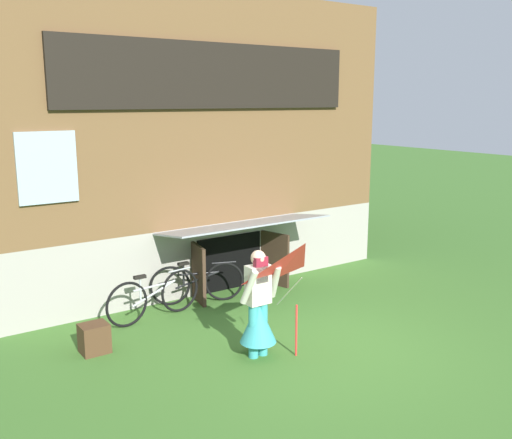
{
  "coord_description": "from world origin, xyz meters",
  "views": [
    {
      "loc": [
        -5.4,
        -6.05,
        3.58
      ],
      "look_at": [
        -0.28,
        1.29,
        1.72
      ],
      "focal_mm": 40.53,
      "sensor_mm": 36.0,
      "label": 1
    }
  ],
  "objects_px": {
    "person": "(258,313)",
    "bicycle_black": "(197,283)",
    "kite": "(305,273)",
    "wooden_crate": "(94,338)",
    "bicycle_silver": "(154,296)"
  },
  "relations": [
    {
      "from": "person",
      "to": "bicycle_black",
      "type": "xyz_separation_m",
      "value": [
        0.37,
        2.43,
        -0.28
      ]
    },
    {
      "from": "kite",
      "to": "wooden_crate",
      "type": "distance_m",
      "value": 3.19
    },
    {
      "from": "bicycle_silver",
      "to": "bicycle_black",
      "type": "bearing_deg",
      "value": 8.83
    },
    {
      "from": "wooden_crate",
      "to": "kite",
      "type": "bearing_deg",
      "value": -41.12
    },
    {
      "from": "bicycle_silver",
      "to": "wooden_crate",
      "type": "bearing_deg",
      "value": -158.07
    },
    {
      "from": "bicycle_black",
      "to": "wooden_crate",
      "type": "bearing_deg",
      "value": -136.37
    },
    {
      "from": "person",
      "to": "bicycle_silver",
      "type": "height_order",
      "value": "person"
    },
    {
      "from": "bicycle_silver",
      "to": "wooden_crate",
      "type": "height_order",
      "value": "bicycle_silver"
    },
    {
      "from": "bicycle_silver",
      "to": "wooden_crate",
      "type": "xyz_separation_m",
      "value": [
        -1.27,
        -0.71,
        -0.18
      ]
    },
    {
      "from": "bicycle_silver",
      "to": "kite",
      "type": "bearing_deg",
      "value": -76.79
    },
    {
      "from": "bicycle_black",
      "to": "bicycle_silver",
      "type": "xyz_separation_m",
      "value": [
        -0.97,
        -0.28,
        0.02
      ]
    },
    {
      "from": "bicycle_black",
      "to": "person",
      "type": "bearing_deg",
      "value": -78.73
    },
    {
      "from": "person",
      "to": "bicycle_silver",
      "type": "bearing_deg",
      "value": 97.6
    },
    {
      "from": "bicycle_silver",
      "to": "wooden_crate",
      "type": "distance_m",
      "value": 1.47
    },
    {
      "from": "kite",
      "to": "bicycle_black",
      "type": "bearing_deg",
      "value": 90.45
    }
  ]
}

